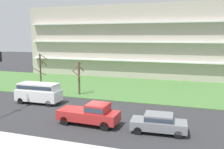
% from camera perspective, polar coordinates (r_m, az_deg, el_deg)
% --- Properties ---
extents(ground, '(160.00, 160.00, 0.00)m').
position_cam_1_polar(ground, '(23.85, -4.83, -9.83)').
color(ground, '#2D2D30').
extents(grass_lawn_strip, '(80.00, 16.00, 0.08)m').
position_cam_1_polar(grass_lawn_strip, '(36.69, 3.68, -3.05)').
color(grass_lawn_strip, '#477238').
rests_on(grass_lawn_strip, ground).
extents(apartment_building, '(45.02, 12.41, 13.37)m').
position_cam_1_polar(apartment_building, '(49.32, 7.76, 7.75)').
color(apartment_building, '#B2A899').
rests_on(apartment_building, ground).
extents(tree_far_left, '(1.85, 2.26, 5.34)m').
position_cam_1_polar(tree_far_left, '(35.81, -16.38, 0.93)').
color(tree_far_left, '#4C3828').
rests_on(tree_far_left, ground).
extents(tree_left, '(1.52, 1.74, 4.41)m').
position_cam_1_polar(tree_left, '(32.04, -7.78, -0.59)').
color(tree_left, brown).
rests_on(tree_left, ground).
extents(sedan_gray_near_left, '(4.49, 2.04, 1.57)m').
position_cam_1_polar(sedan_gray_near_left, '(20.09, 10.90, -10.98)').
color(sedan_gray_near_left, slate).
rests_on(sedan_gray_near_left, ground).
extents(pickup_red_center_left, '(5.47, 2.20, 1.95)m').
position_cam_1_polar(pickup_red_center_left, '(21.48, -4.98, -9.12)').
color(pickup_red_center_left, '#B22828').
rests_on(pickup_red_center_left, ground).
extents(van_white_center_right, '(5.23, 2.09, 2.36)m').
position_cam_1_polar(van_white_center_right, '(29.20, -16.89, -3.83)').
color(van_white_center_right, white).
rests_on(van_white_center_right, ground).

